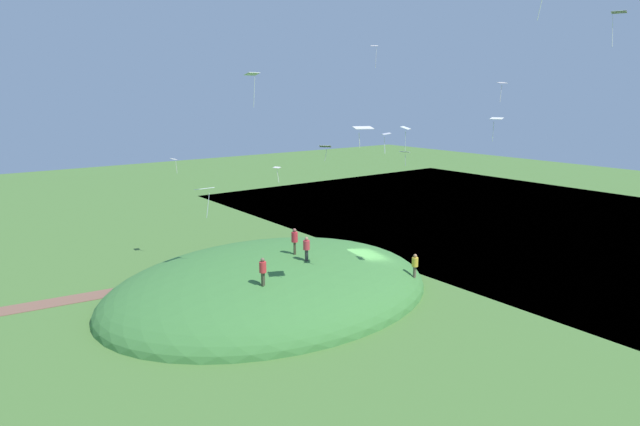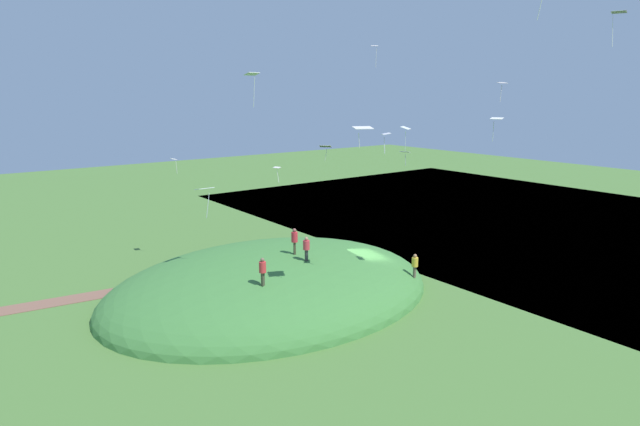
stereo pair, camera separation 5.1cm
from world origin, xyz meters
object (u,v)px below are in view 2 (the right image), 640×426
object	(u,v)px
kite_7	(618,15)
kite_1	(363,128)
person_watching_kites	(415,263)
kite_4	(325,147)
kite_10	(496,120)
kite_11	(406,129)
kite_5	(386,135)
person_with_child	(306,246)
person_on_hilltop	(263,268)
kite_2	(252,76)
kite_6	(405,152)
kite_12	(277,168)
kite_13	(375,48)
kite_3	(502,84)
kite_9	(174,160)
kite_0	(205,190)
person_walking_path	(294,238)

from	to	relation	value
kite_7	kite_1	bearing A→B (deg)	-18.86
person_watching_kites	kite_4	bearing A→B (deg)	55.53
kite_10	kite_11	distance (m)	6.90
kite_5	person_with_child	bearing A→B (deg)	-70.58
person_on_hilltop	kite_5	bearing A→B (deg)	123.98
kite_2	person_watching_kites	bearing A→B (deg)	151.09
kite_6	kite_11	bearing A→B (deg)	43.92
person_watching_kites	kite_5	bearing A→B (deg)	-175.09
kite_12	person_watching_kites	bearing A→B (deg)	122.53
person_on_hilltop	person_with_child	bearing A→B (deg)	175.15
kite_13	kite_4	bearing A→B (deg)	-0.71
person_watching_kites	kite_6	size ratio (longest dim) A/B	1.30
kite_5	kite_6	distance (m)	18.28
kite_12	kite_3	bearing A→B (deg)	156.28
person_watching_kites	person_on_hilltop	bearing A→B (deg)	154.65
person_with_child	kite_6	world-z (taller)	kite_6
person_with_child	kite_9	xyz separation A→B (m)	(3.34, -13.82, 4.67)
person_on_hilltop	kite_10	size ratio (longest dim) A/B	0.93
kite_6	kite_12	size ratio (longest dim) A/B	1.13
kite_5	kite_13	world-z (taller)	kite_13
kite_7	kite_10	xyz separation A→B (m)	(-1.14, -8.71, -6.55)
person_with_child	kite_11	bearing A→B (deg)	-17.39
kite_2	kite_7	size ratio (longest dim) A/B	1.02
person_with_child	kite_10	world-z (taller)	kite_10
kite_6	kite_9	bearing A→B (deg)	-21.49
kite_0	kite_6	bearing A→B (deg)	-175.27
person_with_child	kite_5	bearing A→B (deg)	-99.06
kite_9	kite_12	size ratio (longest dim) A/B	1.04
kite_9	kite_10	distance (m)	25.68
kite_0	kite_6	xyz separation A→B (m)	(-20.61, -1.71, 1.02)
kite_1	kite_7	size ratio (longest dim) A/B	0.58
person_with_child	kite_7	bearing A→B (deg)	-67.09
kite_13	person_walking_path	bearing A→B (deg)	34.07
kite_10	person_on_hilltop	bearing A→B (deg)	-3.89
person_watching_kites	kite_9	xyz separation A→B (m)	(10.29, -17.17, 6.34)
person_walking_path	kite_3	xyz separation A→B (m)	(-17.86, 3.29, 10.45)
person_on_hilltop	person_watching_kites	size ratio (longest dim) A/B	1.01
person_on_hilltop	kite_1	distance (m)	10.25
kite_7	kite_6	bearing A→B (deg)	-93.11
person_watching_kites	kite_7	xyz separation A→B (m)	(-7.71, 8.35, 16.20)
person_with_child	kite_6	xyz separation A→B (m)	(-15.64, -6.34, 4.70)
person_with_child	kite_13	xyz separation A→B (m)	(-18.97, -14.28, 14.55)
kite_5	kite_0	bearing A→B (deg)	-55.53
kite_0	kite_9	distance (m)	9.37
kite_3	kite_4	bearing A→B (deg)	-71.89
kite_10	kite_0	bearing A→B (deg)	-20.18
kite_4	kite_0	bearing A→B (deg)	28.90
kite_5	kite_12	size ratio (longest dim) A/B	1.02
person_walking_path	kite_11	bearing A→B (deg)	117.32
kite_10	kite_11	xyz separation A→B (m)	(4.43, -5.22, -0.81)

